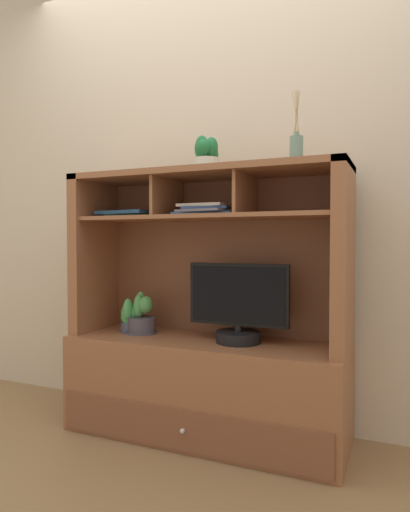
% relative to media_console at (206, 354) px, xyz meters
% --- Properties ---
extents(floor_plane, '(6.00, 6.00, 0.02)m').
position_rel_media_console_xyz_m(floor_plane, '(0.00, -0.01, -0.41)').
color(floor_plane, olive).
rests_on(floor_plane, ground).
extents(back_wall, '(6.00, 0.02, 2.80)m').
position_rel_media_console_xyz_m(back_wall, '(0.00, 0.26, 1.00)').
color(back_wall, beige).
rests_on(back_wall, ground).
extents(media_console, '(1.38, 0.50, 1.31)m').
position_rel_media_console_xyz_m(media_console, '(0.00, 0.00, 0.00)').
color(media_console, '#925939').
rests_on(media_console, ground).
extents(tv_monitor, '(0.49, 0.22, 0.38)m').
position_rel_media_console_xyz_m(tv_monitor, '(0.18, -0.02, 0.24)').
color(tv_monitor, black).
rests_on(tv_monitor, media_console).
extents(potted_orchid, '(0.11, 0.12, 0.18)m').
position_rel_media_console_xyz_m(potted_orchid, '(-0.43, -0.01, 0.16)').
color(potted_orchid, '#43475B').
rests_on(potted_orchid, media_console).
extents(potted_fern, '(0.17, 0.17, 0.22)m').
position_rel_media_console_xyz_m(potted_fern, '(-0.37, -0.01, 0.16)').
color(potted_fern, '#47424E').
rests_on(potted_fern, media_console).
extents(magazine_stack_left, '(0.31, 0.24, 0.05)m').
position_rel_media_console_xyz_m(magazine_stack_left, '(0.02, -0.03, 0.72)').
color(magazine_stack_left, '#2F4E78').
rests_on(magazine_stack_left, media_console).
extents(magazine_stack_centre, '(0.33, 0.28, 0.03)m').
position_rel_media_console_xyz_m(magazine_stack_centre, '(-0.44, 0.01, 0.71)').
color(magazine_stack_centre, '#3C7167').
rests_on(magazine_stack_centre, media_console).
extents(diffuser_bottle, '(0.06, 0.06, 0.33)m').
position_rel_media_console_xyz_m(diffuser_bottle, '(0.45, -0.00, 0.98)').
color(diffuser_bottle, slate).
rests_on(diffuser_bottle, media_console).
extents(potted_succulent, '(0.14, 0.14, 0.17)m').
position_rel_media_console_xyz_m(potted_succulent, '(0.00, 0.01, 0.98)').
color(potted_succulent, beige).
rests_on(potted_succulent, media_console).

